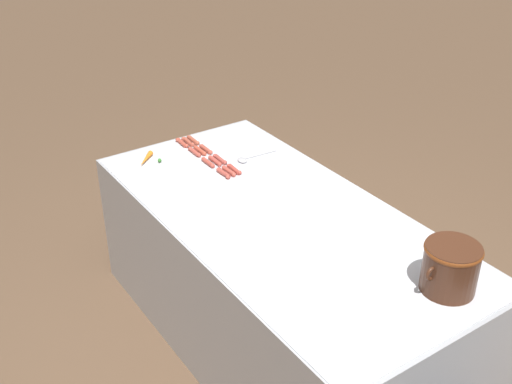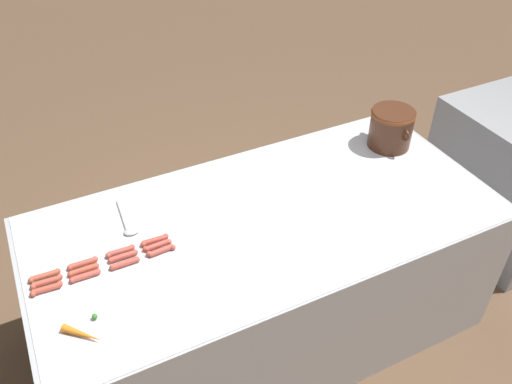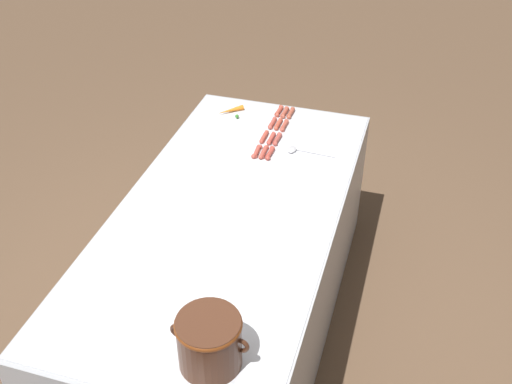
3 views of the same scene
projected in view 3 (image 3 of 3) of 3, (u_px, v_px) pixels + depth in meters
ground_plane at (232, 324)px, 3.47m from camera, size 20.00×20.00×0.00m
griddle_counter at (231, 271)px, 3.22m from camera, size 1.07×2.23×0.84m
hot_dog_0 at (291, 113)px, 3.72m from camera, size 0.03×0.13×0.03m
hot_dog_1 at (284, 125)px, 3.60m from camera, size 0.03×0.13×0.03m
hot_dog_2 at (277, 139)px, 3.48m from camera, size 0.03×0.13×0.03m
hot_dog_3 at (270, 153)px, 3.36m from camera, size 0.03×0.13×0.03m
hot_dog_4 at (285, 112)px, 3.73m from camera, size 0.03×0.13×0.03m
hot_dog_5 at (278, 124)px, 3.61m from camera, size 0.03×0.13×0.03m
hot_dog_6 at (271, 138)px, 3.48m from camera, size 0.03×0.13×0.03m
hot_dog_7 at (264, 152)px, 3.36m from camera, size 0.03×0.13×0.03m
hot_dog_8 at (279, 111)px, 3.74m from camera, size 0.03×0.13×0.03m
hot_dog_9 at (272, 123)px, 3.62m from camera, size 0.03×0.13×0.03m
hot_dog_10 at (264, 137)px, 3.50m from camera, size 0.03×0.13×0.03m
hot_dog_11 at (257, 151)px, 3.37m from camera, size 0.03×0.13×0.03m
bean_pot at (209, 340)px, 2.17m from camera, size 0.30×0.24×0.22m
serving_spoon at (300, 151)px, 3.39m from camera, size 0.27×0.07×0.02m
carrot at (231, 111)px, 3.74m from camera, size 0.14×0.14×0.03m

